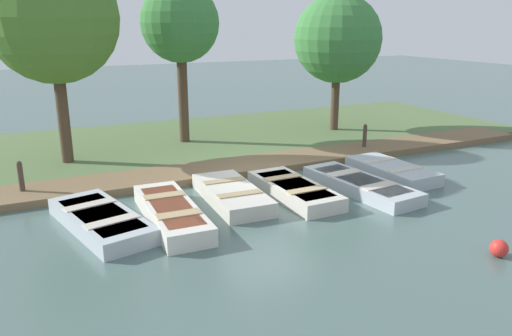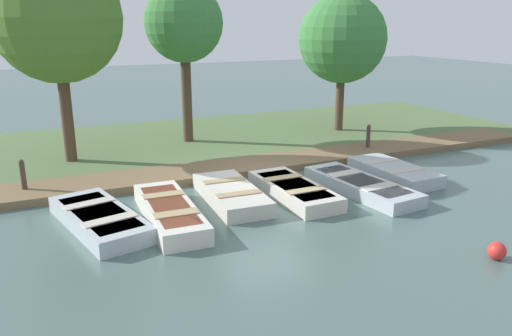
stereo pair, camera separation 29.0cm
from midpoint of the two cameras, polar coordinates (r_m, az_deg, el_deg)
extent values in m
plane|color=#4C6660|center=(13.53, 0.51, -1.72)|extent=(80.00, 80.00, 0.00)
cube|color=#567042|center=(17.96, -6.57, 3.03)|extent=(8.00, 24.00, 0.18)
cube|color=brown|center=(14.72, -1.90, 0.18)|extent=(1.57, 21.15, 0.20)
cube|color=#B2BCC1|center=(11.11, -18.01, -5.73)|extent=(3.33, 1.87, 0.34)
cube|color=#994C33|center=(11.06, -18.08, -4.97)|extent=(2.72, 1.49, 0.03)
cube|color=beige|center=(10.53, -16.90, -5.80)|extent=(0.55, 1.14, 0.03)
cube|color=beige|center=(11.58, -19.17, -3.97)|extent=(0.55, 1.14, 0.03)
cube|color=silver|center=(11.09, -10.39, -5.09)|extent=(3.33, 1.12, 0.39)
cube|color=#994C33|center=(11.03, -10.44, -4.23)|extent=(2.73, 0.88, 0.03)
cube|color=tan|center=(10.45, -9.63, -5.21)|extent=(0.36, 0.93, 0.03)
cube|color=tan|center=(11.60, -11.18, -3.09)|extent=(0.36, 0.93, 0.03)
cube|color=beige|center=(12.13, -3.49, -3.04)|extent=(2.90, 1.28, 0.36)
cube|color=teal|center=(12.07, -3.50, -2.30)|extent=(2.37, 1.01, 0.03)
cube|color=tan|center=(11.58, -2.60, -2.97)|extent=(0.33, 1.07, 0.03)
cube|color=tan|center=(12.55, -4.34, -1.46)|extent=(0.33, 1.07, 0.03)
cube|color=beige|center=(12.44, 3.70, -2.56)|extent=(2.99, 1.18, 0.35)
cube|color=beige|center=(12.39, 3.71, -1.87)|extent=(2.45, 0.93, 0.03)
cube|color=tan|center=(11.92, 5.09, -2.50)|extent=(0.32, 1.03, 0.03)
cube|color=tan|center=(12.84, 2.43, -1.06)|extent=(0.32, 1.03, 0.03)
cube|color=#B2BCC1|center=(13.08, 11.21, -1.93)|extent=(3.49, 1.46, 0.32)
cube|color=#4C709E|center=(13.04, 11.24, -1.31)|extent=(2.86, 1.16, 0.03)
cube|color=beige|center=(12.59, 13.23, -1.95)|extent=(0.44, 1.06, 0.03)
cube|color=beige|center=(13.49, 9.40, -0.51)|extent=(0.44, 1.06, 0.03)
cube|color=#B2BCC1|center=(14.49, 14.69, -0.31)|extent=(2.75, 1.28, 0.35)
cube|color=teal|center=(14.45, 14.74, 0.30)|extent=(2.26, 1.01, 0.03)
cube|color=beige|center=(14.09, 16.15, -0.11)|extent=(0.31, 1.09, 0.03)
cube|color=beige|center=(14.81, 13.41, 0.88)|extent=(0.31, 1.09, 0.03)
cylinder|color=#47382D|center=(13.57, -25.78, -1.40)|extent=(0.13, 0.13, 0.88)
sphere|color=#47382D|center=(13.45, -26.03, 0.48)|extent=(0.12, 0.12, 0.12)
cylinder|color=#47382D|center=(16.94, 11.82, 3.20)|extent=(0.13, 0.13, 0.88)
sphere|color=#47382D|center=(16.84, 11.91, 4.73)|extent=(0.12, 0.12, 0.12)
sphere|color=red|center=(10.33, 25.29, -8.29)|extent=(0.34, 0.34, 0.34)
cylinder|color=#4C3828|center=(15.70, -21.70, 5.88)|extent=(0.34, 0.34, 3.31)
sphere|color=#4C7A2D|center=(15.49, -22.76, 15.56)|extent=(3.63, 3.63, 3.63)
cylinder|color=#4C3828|center=(17.42, -8.81, 8.02)|extent=(0.34, 0.34, 3.45)
sphere|color=#3D7F3D|center=(17.25, -9.18, 16.07)|extent=(2.60, 2.60, 2.60)
cylinder|color=#4C3828|center=(19.48, 8.60, 7.78)|extent=(0.31, 0.31, 2.70)
sphere|color=#3D7F3D|center=(19.28, 8.89, 14.39)|extent=(3.25, 3.25, 3.25)
camera|label=1|loc=(0.15, -90.66, -0.19)|focal=35.00mm
camera|label=2|loc=(0.15, 89.34, 0.19)|focal=35.00mm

